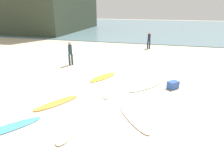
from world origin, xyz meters
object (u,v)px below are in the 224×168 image
at_px(surfboard_4, 6,129).
at_px(surfboard_6, 103,77).
at_px(beachgoer_mid, 149,40).
at_px(surfboard_0, 134,117).
at_px(surfboard_1, 69,129).
at_px(beachgoer_near, 70,52).
at_px(beach_cooler, 173,85).
at_px(surfboard_3, 146,87).
at_px(surfboard_5, 57,103).
at_px(surfboard_2, 109,90).

relative_size(surfboard_4, surfboard_6, 1.18).
bearing_deg(beachgoer_mid, surfboard_0, 107.81).
bearing_deg(surfboard_1, beachgoer_near, 111.23).
relative_size(beachgoer_near, beach_cooler, 3.07).
distance_m(surfboard_3, surfboard_6, 2.86).
bearing_deg(surfboard_1, beachgoer_mid, 81.29).
distance_m(surfboard_0, surfboard_4, 4.70).
bearing_deg(beachgoer_near, surfboard_6, -76.82).
xyz_separation_m(surfboard_3, surfboard_5, (-3.64, -3.03, 0.00)).
bearing_deg(beachgoer_near, surfboard_1, -107.46).
height_order(surfboard_3, beach_cooler, beach_cooler).
bearing_deg(surfboard_6, surfboard_2, -39.69).
distance_m(surfboard_1, beachgoer_mid, 15.50).
relative_size(surfboard_2, surfboard_4, 0.87).
height_order(surfboard_0, surfboard_1, surfboard_1).
distance_m(surfboard_5, surfboard_6, 4.04).
distance_m(surfboard_1, beach_cooler, 6.18).
bearing_deg(surfboard_2, surfboard_4, 52.55).
relative_size(surfboard_5, beach_cooler, 3.99).
bearing_deg(surfboard_5, beach_cooler, 62.56).
bearing_deg(surfboard_6, beachgoer_near, 170.06).
xyz_separation_m(surfboard_4, beachgoer_mid, (3.33, 15.99, 0.90)).
bearing_deg(surfboard_1, surfboard_4, -170.08).
xyz_separation_m(surfboard_1, surfboard_4, (-2.19, -0.56, -0.01)).
bearing_deg(beach_cooler, beachgoer_mid, 103.05).
bearing_deg(surfboard_1, surfboard_2, 80.25).
distance_m(surfboard_1, surfboard_3, 5.24).
relative_size(surfboard_3, surfboard_4, 0.94).
relative_size(surfboard_0, surfboard_2, 1.16).
height_order(surfboard_2, beachgoer_mid, beachgoer_mid).
xyz_separation_m(surfboard_1, beach_cooler, (3.54, 5.06, 0.15)).
relative_size(surfboard_2, surfboard_6, 1.02).
bearing_deg(beachgoer_near, beach_cooler, -63.78).
distance_m(surfboard_1, beachgoer_near, 8.71).
bearing_deg(surfboard_6, surfboard_4, -80.74).
relative_size(beachgoer_mid, beach_cooler, 2.99).
height_order(surfboard_1, surfboard_6, surfboard_1).
bearing_deg(surfboard_2, beachgoer_mid, -101.21).
bearing_deg(beach_cooler, surfboard_6, 171.28).
bearing_deg(surfboard_4, surfboard_1, -130.59).
height_order(surfboard_3, beachgoer_mid, beachgoer_mid).
xyz_separation_m(surfboard_1, surfboard_5, (-1.52, 1.76, -0.01)).
relative_size(surfboard_1, surfboard_2, 0.88).
relative_size(surfboard_4, beach_cooler, 4.46).
distance_m(surfboard_0, beachgoer_mid, 14.06).
bearing_deg(surfboard_3, surfboard_5, -101.77).
relative_size(surfboard_6, beach_cooler, 3.78).
height_order(surfboard_2, surfboard_5, surfboard_5).
relative_size(surfboard_1, beach_cooler, 3.39).
xyz_separation_m(surfboard_0, surfboard_5, (-3.59, 0.34, -0.01)).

